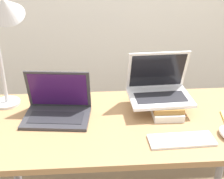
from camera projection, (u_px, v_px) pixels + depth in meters
name	position (u px, v px, depth m)	size (l,w,h in m)	color
desk	(127.00, 134.00, 1.62)	(1.48, 0.68, 0.72)	#9E754C
laptop_left	(57.00, 108.00, 1.60)	(0.36, 0.26, 0.24)	#333338
book_stack	(165.00, 105.00, 1.67)	(0.16, 0.27, 0.06)	white
laptop_on_books	(159.00, 88.00, 1.66)	(0.34, 0.26, 0.25)	silver
wireless_keyboard	(182.00, 140.00, 1.42)	(0.30, 0.12, 0.01)	white
desk_lamp	(6.00, 21.00, 1.51)	(0.23, 0.20, 0.63)	silver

